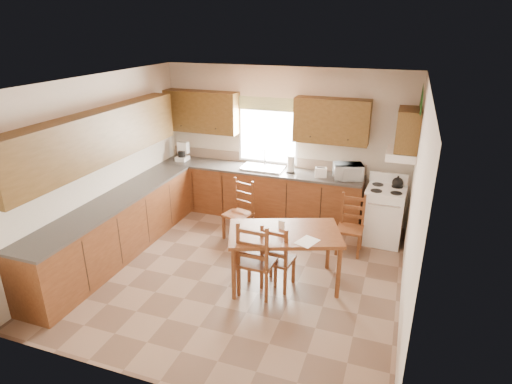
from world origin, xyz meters
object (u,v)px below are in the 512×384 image
(microwave, at_px, (348,172))
(chair_near_left, at_px, (257,257))
(chair_near_right, at_px, (278,255))
(chair_far_left, at_px, (238,211))
(stove, at_px, (384,216))
(chair_far_right, at_px, (350,226))
(dining_table, at_px, (284,258))

(microwave, relative_size, chair_near_left, 0.42)
(chair_near_right, relative_size, chair_far_left, 0.96)
(stove, relative_size, chair_near_left, 0.85)
(chair_far_left, distance_m, chair_far_right, 1.82)
(chair_far_right, bearing_deg, chair_near_right, -121.73)
(chair_near_left, relative_size, chair_far_left, 1.08)
(stove, xyz_separation_m, microwave, (-0.66, 0.26, 0.60))
(dining_table, distance_m, chair_near_left, 0.44)
(dining_table, distance_m, chair_near_right, 0.13)
(chair_near_left, height_order, chair_near_right, chair_near_left)
(chair_near_left, distance_m, chair_far_left, 1.58)
(microwave, distance_m, chair_near_left, 2.51)
(microwave, relative_size, chair_far_right, 0.48)
(dining_table, xyz_separation_m, chair_near_left, (-0.27, -0.32, 0.14))
(microwave, distance_m, dining_table, 2.17)
(chair_far_right, bearing_deg, microwave, 104.06)
(microwave, relative_size, dining_table, 0.30)
(microwave, height_order, chair_far_left, microwave)
(chair_near_right, height_order, chair_far_right, chair_near_right)
(chair_near_right, bearing_deg, dining_table, -116.17)
(chair_near_right, bearing_deg, chair_far_left, -41.85)
(dining_table, bearing_deg, chair_near_right, -142.70)
(chair_far_left, bearing_deg, stove, 32.65)
(chair_near_left, distance_m, chair_near_right, 0.32)
(microwave, height_order, chair_far_right, microwave)
(dining_table, bearing_deg, chair_far_right, 37.09)
(microwave, relative_size, chair_near_right, 0.47)
(dining_table, height_order, chair_far_left, chair_far_left)
(microwave, bearing_deg, stove, -38.90)
(stove, xyz_separation_m, chair_far_right, (-0.46, -0.58, 0.01))
(microwave, xyz_separation_m, chair_near_left, (-0.80, -2.32, -0.52))
(chair_far_right, bearing_deg, chair_near_left, -123.74)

